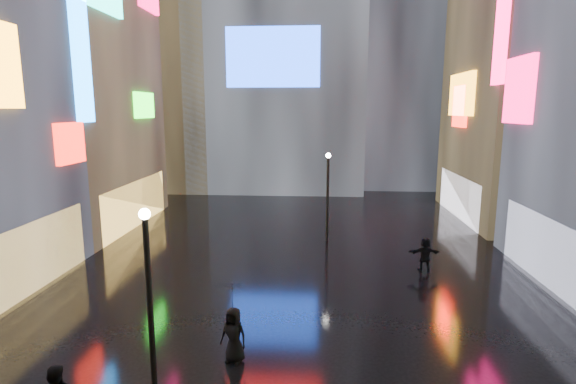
{
  "coord_description": "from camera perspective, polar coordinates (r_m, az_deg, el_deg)",
  "views": [
    {
      "loc": [
        0.98,
        -2.34,
        7.66
      ],
      "look_at": [
        0.0,
        12.0,
        5.0
      ],
      "focal_mm": 28.0,
      "sensor_mm": 36.0,
      "label": 1
    }
  ],
  "objects": [
    {
      "name": "lamp_far",
      "position": [
        26.11,
        5.07,
        0.04
      ],
      "size": [
        0.3,
        0.3,
        5.2
      ],
      "color": "black",
      "rests_on": "ground"
    },
    {
      "name": "lamp_near",
      "position": [
        12.55,
        -17.21,
        -12.09
      ],
      "size": [
        0.3,
        0.3,
        5.2
      ],
      "color": "black",
      "rests_on": "ground"
    },
    {
      "name": "tower_flank_right",
      "position": [
        49.88,
        14.05,
        20.98
      ],
      "size": [
        12.0,
        12.0,
        34.0
      ],
      "primitive_type": "cube",
      "color": "black",
      "rests_on": "ground"
    },
    {
      "name": "ground",
      "position": [
        23.64,
        1.34,
        -8.43
      ],
      "size": [
        140.0,
        140.0,
        0.0
      ],
      "primitive_type": "plane",
      "color": "black",
      "rests_on": "ground"
    },
    {
      "name": "building_right_far",
      "position": [
        36.2,
        30.15,
        19.18
      ],
      "size": [
        10.28,
        12.0,
        28.0
      ],
      "color": "black",
      "rests_on": "ground"
    },
    {
      "name": "umbrella_2",
      "position": [
        13.92,
        -7.02,
        -12.93
      ],
      "size": [
        1.24,
        1.24,
        0.81
      ],
      "primitive_type": "imported",
      "rotation": [
        0.0,
        0.0,
        2.15
      ],
      "color": "black",
      "rests_on": "pedestrian_4"
    },
    {
      "name": "building_left_far",
      "position": [
        33.2,
        -27.87,
        15.05
      ],
      "size": [
        10.28,
        12.0,
        22.0
      ],
      "color": "black",
      "rests_on": "ground"
    },
    {
      "name": "pedestrian_5",
      "position": [
        22.68,
        17.0,
        -7.55
      ],
      "size": [
        1.54,
        0.56,
        1.64
      ],
      "primitive_type": "imported",
      "rotation": [
        0.0,
        0.0,
        3.2
      ],
      "color": "black",
      "rests_on": "ground"
    },
    {
      "name": "tower_flank_left",
      "position": [
        47.11,
        -15.3,
        16.63
      ],
      "size": [
        10.0,
        10.0,
        26.0
      ],
      "primitive_type": "cube",
      "color": "black",
      "rests_on": "ground"
    },
    {
      "name": "pedestrian_4",
      "position": [
        14.47,
        -6.91,
        -17.57
      ],
      "size": [
        0.98,
        0.79,
        1.74
      ],
      "primitive_type": "imported",
      "rotation": [
        0.0,
        0.0,
        -0.31
      ],
      "color": "black",
      "rests_on": "ground"
    }
  ]
}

